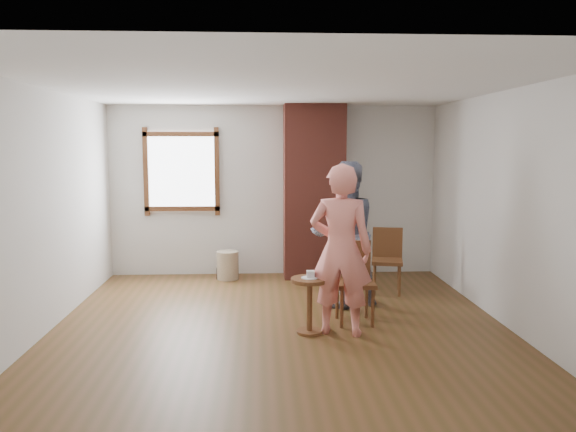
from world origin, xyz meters
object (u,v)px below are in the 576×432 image
object	(u,v)px
stoneware_crock	(228,265)
person_pink	(341,250)
dining_chair_left	(354,277)
side_table	(310,296)
dining_chair_right	(387,256)
man	(344,234)

from	to	relation	value
stoneware_crock	person_pink	bearing A→B (deg)	-62.37
dining_chair_left	side_table	size ratio (longest dim) A/B	1.52
dining_chair_right	man	xyz separation A→B (m)	(-0.69, -0.64, 0.41)
stoneware_crock	man	world-z (taller)	man
stoneware_crock	dining_chair_left	xyz separation A→B (m)	(1.55, -2.11, 0.30)
person_pink	man	bearing A→B (deg)	-85.29
dining_chair_right	side_table	bearing A→B (deg)	-113.38
dining_chair_left	person_pink	bearing A→B (deg)	-117.27
stoneware_crock	dining_chair_right	distance (m)	2.39
stoneware_crock	dining_chair_right	size ratio (longest dim) A/B	0.48
dining_chair_left	dining_chair_right	distance (m)	1.44
dining_chair_right	man	bearing A→B (deg)	-124.54
man	person_pink	xyz separation A→B (m)	(-0.20, -1.06, 0.00)
dining_chair_left	man	size ratio (longest dim) A/B	0.50
man	dining_chair_right	bearing A→B (deg)	-156.81
side_table	man	distance (m)	1.26
side_table	dining_chair_left	bearing A→B (deg)	36.55
dining_chair_left	side_table	world-z (taller)	dining_chair_left
side_table	man	size ratio (longest dim) A/B	0.33
dining_chair_left	person_pink	size ratio (longest dim) A/B	0.50
dining_chair_right	dining_chair_left	bearing A→B (deg)	-105.40
dining_chair_right	man	size ratio (longest dim) A/B	0.48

